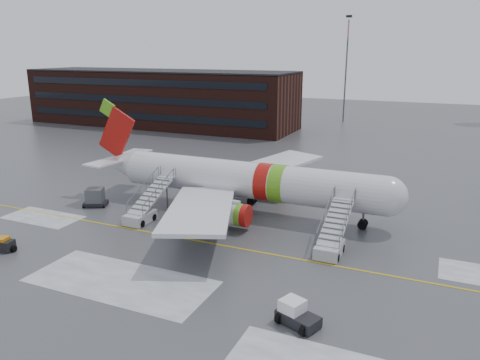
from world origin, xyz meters
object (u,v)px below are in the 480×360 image
at_px(pushback_tug, 296,314).
at_px(uld_container, 95,198).
at_px(airstair_aft, 144,210).
at_px(baggage_tractor, 3,245).
at_px(airliner, 239,180).
at_px(airstair_fwd, 332,240).

height_order(pushback_tug, uld_container, uld_container).
relative_size(airstair_aft, baggage_tractor, 3.17).
xyz_separation_m(airliner, baggage_tractor, (-14.25, -17.66, -2.90)).
bearing_deg(pushback_tug, airstair_aft, 149.12).
height_order(airstair_aft, pushback_tug, airstair_aft).
height_order(airstair_aft, baggage_tractor, airstair_aft).
bearing_deg(pushback_tug, uld_container, 153.94).
height_order(airstair_fwd, airstair_aft, same).
height_order(airstair_fwd, pushback_tug, airstair_fwd).
relative_size(airliner, airstair_fwd, 4.55).
bearing_deg(baggage_tractor, pushback_tug, -1.15).
bearing_deg(airstair_fwd, uld_container, 176.59).
xyz_separation_m(airliner, airstair_aft, (-7.55, -6.54, -2.35)).
relative_size(pushback_tug, uld_container, 1.03).
distance_m(airliner, pushback_tug, 21.92).
bearing_deg(airstair_fwd, baggage_tractor, -156.58).
bearing_deg(uld_container, pushback_tug, -26.06).
relative_size(airstair_aft, pushback_tug, 2.55).
xyz_separation_m(airstair_aft, pushback_tug, (19.48, -11.65, -0.39)).
bearing_deg(airstair_fwd, airstair_aft, 180.00).
height_order(airliner, baggage_tractor, airliner).
bearing_deg(airstair_aft, uld_container, 168.20).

